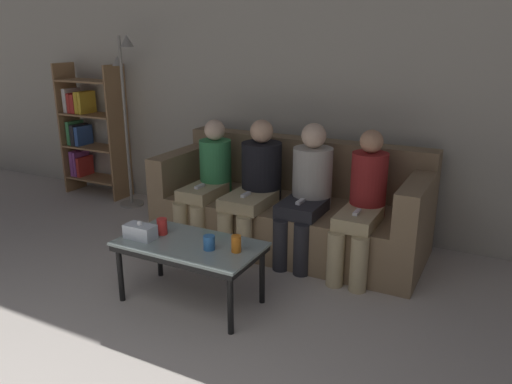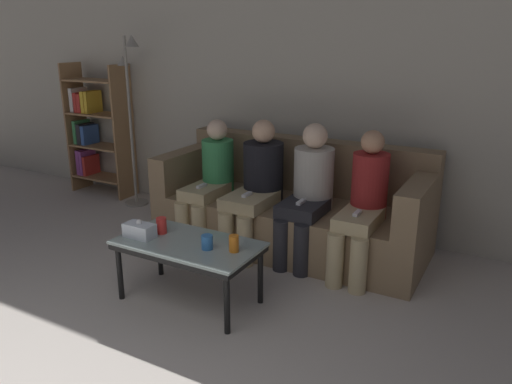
{
  "view_description": "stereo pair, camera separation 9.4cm",
  "coord_description": "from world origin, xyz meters",
  "px_view_note": "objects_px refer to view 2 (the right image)",
  "views": [
    {
      "loc": [
        1.67,
        -0.47,
        1.82
      ],
      "look_at": [
        0.0,
        2.73,
        0.68
      ],
      "focal_mm": 35.0,
      "sensor_mm": 36.0,
      "label": 1
    },
    {
      "loc": [
        1.76,
        -0.43,
        1.82
      ],
      "look_at": [
        0.0,
        2.73,
        0.68
      ],
      "focal_mm": 35.0,
      "sensor_mm": 36.0,
      "label": 2
    }
  ],
  "objects_px": {
    "cup_near_right": "(234,244)",
    "cup_far_center": "(162,226)",
    "standing_lamp": "(131,104)",
    "seated_person_left_end": "(211,179)",
    "cup_near_left": "(207,242)",
    "seated_person_mid_left": "(257,182)",
    "couch": "(293,209)",
    "seated_person_right_end": "(364,202)",
    "tissue_box": "(140,230)",
    "coffee_table": "(188,248)",
    "bookshelf": "(94,129)",
    "seated_person_mid_right": "(309,189)"
  },
  "relations": [
    {
      "from": "couch",
      "to": "cup_near_right",
      "type": "xyz_separation_m",
      "value": [
        0.16,
        -1.26,
        0.18
      ]
    },
    {
      "from": "standing_lamp",
      "to": "seated_person_mid_left",
      "type": "relative_size",
      "value": 1.61
    },
    {
      "from": "standing_lamp",
      "to": "seated_person_left_end",
      "type": "height_order",
      "value": "standing_lamp"
    },
    {
      "from": "bookshelf",
      "to": "seated_person_right_end",
      "type": "height_order",
      "value": "bookshelf"
    },
    {
      "from": "cup_near_left",
      "to": "seated_person_left_end",
      "type": "relative_size",
      "value": 0.09
    },
    {
      "from": "cup_near_right",
      "to": "seated_person_mid_right",
      "type": "xyz_separation_m",
      "value": [
        0.08,
        1.05,
        0.1
      ]
    },
    {
      "from": "couch",
      "to": "tissue_box",
      "type": "bearing_deg",
      "value": -111.65
    },
    {
      "from": "bookshelf",
      "to": "seated_person_mid_left",
      "type": "bearing_deg",
      "value": -12.12
    },
    {
      "from": "couch",
      "to": "standing_lamp",
      "type": "xyz_separation_m",
      "value": [
        -1.99,
        0.17,
        0.79
      ]
    },
    {
      "from": "bookshelf",
      "to": "standing_lamp",
      "type": "height_order",
      "value": "standing_lamp"
    },
    {
      "from": "cup_near_right",
      "to": "cup_far_center",
      "type": "relative_size",
      "value": 0.97
    },
    {
      "from": "seated_person_left_end",
      "to": "seated_person_mid_right",
      "type": "bearing_deg",
      "value": 1.81
    },
    {
      "from": "tissue_box",
      "to": "seated_person_mid_left",
      "type": "distance_m",
      "value": 1.2
    },
    {
      "from": "cup_far_center",
      "to": "cup_near_left",
      "type": "bearing_deg",
      "value": -9.03
    },
    {
      "from": "couch",
      "to": "cup_near_left",
      "type": "relative_size",
      "value": 24.31
    },
    {
      "from": "bookshelf",
      "to": "seated_person_right_end",
      "type": "distance_m",
      "value": 3.49
    },
    {
      "from": "seated_person_left_end",
      "to": "standing_lamp",
      "type": "bearing_deg",
      "value": 162.18
    },
    {
      "from": "cup_far_center",
      "to": "tissue_box",
      "type": "xyz_separation_m",
      "value": [
        -0.09,
        -0.13,
        -0.01
      ]
    },
    {
      "from": "couch",
      "to": "cup_near_right",
      "type": "distance_m",
      "value": 1.29
    },
    {
      "from": "cup_near_right",
      "to": "standing_lamp",
      "type": "xyz_separation_m",
      "value": [
        -2.15,
        1.43,
        0.61
      ]
    },
    {
      "from": "cup_near_left",
      "to": "cup_near_right",
      "type": "height_order",
      "value": "cup_near_right"
    },
    {
      "from": "cup_near_left",
      "to": "seated_person_mid_right",
      "type": "xyz_separation_m",
      "value": [
        0.25,
        1.1,
        0.11
      ]
    },
    {
      "from": "couch",
      "to": "cup_near_left",
      "type": "xyz_separation_m",
      "value": [
        -0.02,
        -1.31,
        0.17
      ]
    },
    {
      "from": "couch",
      "to": "coffee_table",
      "type": "height_order",
      "value": "couch"
    },
    {
      "from": "seated_person_right_end",
      "to": "cup_near_right",
      "type": "bearing_deg",
      "value": -118.46
    },
    {
      "from": "cup_near_left",
      "to": "seated_person_mid_right",
      "type": "relative_size",
      "value": 0.09
    },
    {
      "from": "couch",
      "to": "cup_near_left",
      "type": "distance_m",
      "value": 1.33
    },
    {
      "from": "cup_near_left",
      "to": "couch",
      "type": "bearing_deg",
      "value": 89.29
    },
    {
      "from": "seated_person_mid_left",
      "to": "seated_person_left_end",
      "type": "bearing_deg",
      "value": -178.01
    },
    {
      "from": "cup_near_right",
      "to": "bookshelf",
      "type": "xyz_separation_m",
      "value": [
        -2.89,
        1.57,
        0.26
      ]
    },
    {
      "from": "couch",
      "to": "seated_person_right_end",
      "type": "height_order",
      "value": "seated_person_right_end"
    },
    {
      "from": "seated_person_mid_right",
      "to": "seated_person_right_end",
      "type": "height_order",
      "value": "seated_person_mid_right"
    },
    {
      "from": "cup_near_left",
      "to": "standing_lamp",
      "type": "distance_m",
      "value": 2.54
    },
    {
      "from": "tissue_box",
      "to": "seated_person_mid_right",
      "type": "distance_m",
      "value": 1.41
    },
    {
      "from": "bookshelf",
      "to": "seated_person_mid_right",
      "type": "xyz_separation_m",
      "value": [
        2.97,
        -0.52,
        -0.16
      ]
    },
    {
      "from": "couch",
      "to": "cup_far_center",
      "type": "distance_m",
      "value": 1.34
    },
    {
      "from": "cup_near_left",
      "to": "bookshelf",
      "type": "relative_size",
      "value": 0.06
    },
    {
      "from": "cup_far_center",
      "to": "seated_person_right_end",
      "type": "height_order",
      "value": "seated_person_right_end"
    },
    {
      "from": "bookshelf",
      "to": "seated_person_mid_right",
      "type": "distance_m",
      "value": 3.02
    },
    {
      "from": "cup_far_center",
      "to": "seated_person_right_end",
      "type": "relative_size",
      "value": 0.1
    },
    {
      "from": "seated_person_right_end",
      "to": "tissue_box",
      "type": "bearing_deg",
      "value": -138.07
    },
    {
      "from": "cup_far_center",
      "to": "seated_person_left_end",
      "type": "bearing_deg",
      "value": 104.14
    },
    {
      "from": "coffee_table",
      "to": "couch",
      "type": "bearing_deg",
      "value": 81.27
    },
    {
      "from": "couch",
      "to": "seated_person_mid_left",
      "type": "bearing_deg",
      "value": -136.37
    },
    {
      "from": "standing_lamp",
      "to": "seated_person_mid_left",
      "type": "xyz_separation_m",
      "value": [
        1.75,
        -0.39,
        -0.51
      ]
    },
    {
      "from": "seated_person_right_end",
      "to": "standing_lamp",
      "type": "bearing_deg",
      "value": 171.28
    },
    {
      "from": "coffee_table",
      "to": "cup_far_center",
      "type": "height_order",
      "value": "cup_far_center"
    },
    {
      "from": "bookshelf",
      "to": "seated_person_right_end",
      "type": "relative_size",
      "value": 1.34
    },
    {
      "from": "standing_lamp",
      "to": "couch",
      "type": "bearing_deg",
      "value": -4.8
    },
    {
      "from": "standing_lamp",
      "to": "seated_person_right_end",
      "type": "xyz_separation_m",
      "value": [
        2.7,
        -0.41,
        -0.53
      ]
    }
  ]
}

